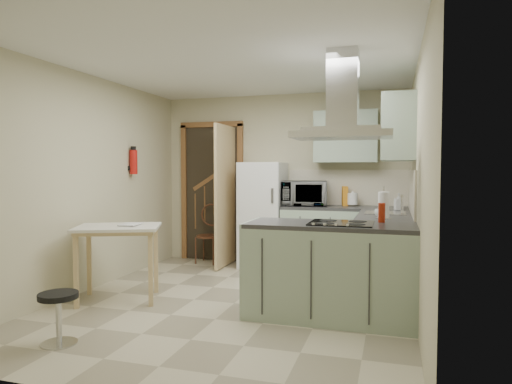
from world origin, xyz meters
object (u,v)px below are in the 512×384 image
(peninsula, at_px, (330,271))
(drop_leaf_table, at_px, (118,263))
(stool, at_px, (59,318))
(fridge, at_px, (263,215))
(bentwood_chair, at_px, (208,236))
(extractor_hood, at_px, (342,135))
(microwave, at_px, (304,193))

(peninsula, distance_m, drop_leaf_table, 2.25)
(drop_leaf_table, height_order, stool, drop_leaf_table)
(fridge, distance_m, bentwood_chair, 0.94)
(peninsula, bearing_deg, fridge, 121.74)
(fridge, xyz_separation_m, bentwood_chair, (-0.87, 0.04, -0.35))
(extractor_hood, bearing_deg, fridge, 123.79)
(drop_leaf_table, xyz_separation_m, bentwood_chair, (0.16, 2.09, -0.00))
(peninsula, height_order, bentwood_chair, peninsula)
(bentwood_chair, bearing_deg, drop_leaf_table, -93.34)
(fridge, relative_size, stool, 3.58)
(extractor_hood, xyz_separation_m, drop_leaf_table, (-2.35, -0.07, -1.32))
(stool, bearing_deg, extractor_hood, 31.31)
(extractor_hood, xyz_separation_m, stool, (-2.10, -1.28, -1.51))
(drop_leaf_table, bearing_deg, peninsula, -21.49)
(bentwood_chair, bearing_deg, stool, -87.45)
(fridge, height_order, drop_leaf_table, fridge)
(peninsula, height_order, drop_leaf_table, peninsula)
(peninsula, bearing_deg, extractor_hood, 0.00)
(fridge, relative_size, microwave, 2.43)
(fridge, bearing_deg, extractor_hood, -56.21)
(peninsula, bearing_deg, bentwood_chair, 135.97)
(drop_leaf_table, relative_size, stool, 2.04)
(peninsula, xyz_separation_m, stool, (-2.00, -1.28, -0.24))
(drop_leaf_table, bearing_deg, fridge, 40.14)
(fridge, bearing_deg, drop_leaf_table, -116.61)
(extractor_hood, bearing_deg, peninsula, 180.00)
(fridge, xyz_separation_m, microwave, (0.59, 0.01, 0.32))
(drop_leaf_table, distance_m, microwave, 2.71)
(extractor_hood, bearing_deg, microwave, 110.12)
(peninsula, distance_m, extractor_hood, 1.27)
(bentwood_chair, distance_m, microwave, 1.61)
(fridge, bearing_deg, microwave, 1.41)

